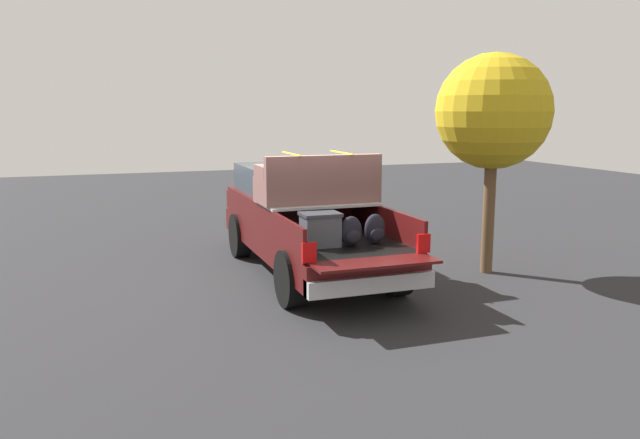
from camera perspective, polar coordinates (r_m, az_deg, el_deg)
The scene contains 4 objects.
ground_plane at distance 11.50m, azimuth -1.01°, elevation -4.92°, with size 40.00×40.00×0.00m, color #262628.
pickup_truck at distance 11.63m, azimuth -1.61°, elevation 0.21°, with size 6.05×2.06×2.23m.
tree_background at distance 11.61m, azimuth 15.47°, elevation 9.34°, with size 2.04×2.04×3.94m.
trash_can at distance 15.68m, azimuth 1.39°, elevation 0.96°, with size 0.60×0.60×0.98m.
Camera 1 is at (-10.53, 3.55, 2.96)m, focal length 35.25 mm.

